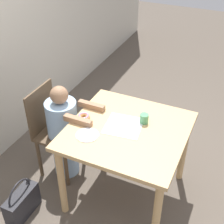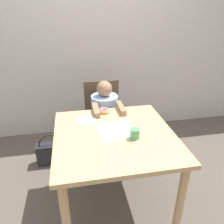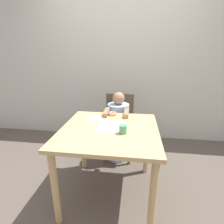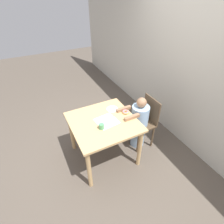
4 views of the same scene
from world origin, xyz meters
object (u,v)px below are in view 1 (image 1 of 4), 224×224
(child_figure, at_px, (64,133))
(cup, at_px, (144,118))
(chair, at_px, (54,130))
(donut, at_px, (84,116))
(handbag, at_px, (22,203))

(child_figure, height_order, cup, child_figure)
(chair, relative_size, donut, 8.66)
(chair, distance_m, cup, 0.90)
(donut, xyz_separation_m, cup, (0.16, -0.47, 0.02))
(chair, relative_size, handbag, 2.37)
(donut, height_order, cup, cup)
(chair, distance_m, donut, 0.47)
(handbag, relative_size, cup, 4.83)
(donut, xyz_separation_m, handbag, (-0.56, 0.33, -0.64))
(chair, height_order, child_figure, child_figure)
(child_figure, bearing_deg, chair, 90.00)
(donut, bearing_deg, cup, -71.66)
(donut, relative_size, handbag, 0.27)
(handbag, distance_m, cup, 1.26)
(child_figure, bearing_deg, donut, -99.90)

